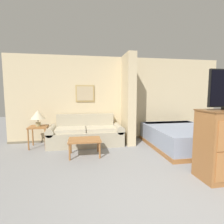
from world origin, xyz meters
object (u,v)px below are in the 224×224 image
object	(u,v)px
couch	(86,134)
coffee_table	(85,141)
table_lamp	(38,115)
bed	(182,137)

from	to	relation	value
couch	coffee_table	xyz separation A→B (m)	(-0.05, -0.94, 0.05)
couch	table_lamp	size ratio (longest dim) A/B	4.83
couch	coffee_table	distance (m)	0.94
couch	table_lamp	distance (m)	1.41
coffee_table	table_lamp	distance (m)	1.60
table_lamp	couch	bearing A→B (deg)	3.01
table_lamp	bed	distance (m)	3.99
coffee_table	bed	world-z (taller)	bed
couch	bed	size ratio (longest dim) A/B	0.98
table_lamp	coffee_table	bearing A→B (deg)	-35.43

